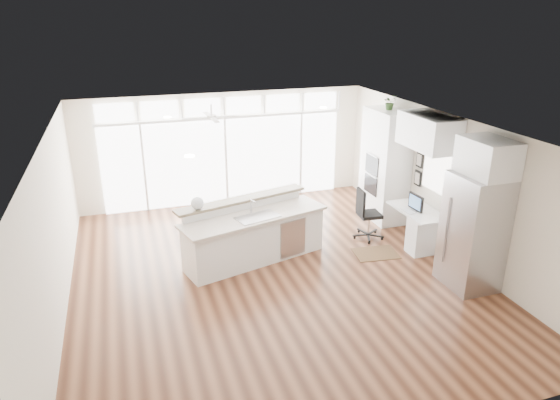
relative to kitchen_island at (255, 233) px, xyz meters
name	(u,v)px	position (x,y,z in m)	size (l,w,h in m)	color
floor	(274,275)	(0.17, -0.67, -0.57)	(7.00, 8.00, 0.02)	#432314
ceiling	(273,128)	(0.17, -0.67, 2.14)	(7.00, 8.00, 0.02)	white
wall_back	(225,148)	(0.17, 3.33, 0.79)	(7.00, 0.04, 2.70)	silver
wall_front	(391,344)	(0.17, -4.67, 0.79)	(7.00, 0.04, 2.70)	silver
wall_left	(54,232)	(-3.33, -0.67, 0.79)	(0.04, 8.00, 2.70)	silver
wall_right	(447,185)	(3.67, -0.67, 0.79)	(0.04, 8.00, 2.70)	silver
glass_wall	(226,161)	(0.17, 3.27, 0.49)	(5.80, 0.06, 2.08)	white
transom_row	(224,106)	(0.17, 3.27, 1.82)	(5.90, 0.06, 0.40)	white
desk_window	(437,171)	(3.63, -0.37, 0.99)	(0.04, 0.85, 0.85)	silver
ceiling_fan	(211,112)	(-0.33, 2.13, 1.92)	(1.16, 1.16, 0.32)	silver
recessed_lights	(270,127)	(0.17, -0.47, 2.12)	(3.40, 3.00, 0.02)	#F4E6CF
oven_cabinet	(385,166)	(3.34, 1.13, 0.69)	(0.64, 1.20, 2.50)	white
desk_nook	(417,227)	(3.30, -0.37, -0.18)	(0.72, 1.30, 0.76)	white
upper_cabinets	(429,132)	(3.34, -0.37, 1.79)	(0.64, 1.30, 0.64)	white
refrigerator	(473,232)	(3.28, -2.02, 0.44)	(0.76, 0.90, 2.00)	#ADADB1
fridge_cabinet	(488,157)	(3.34, -2.02, 1.74)	(0.64, 0.90, 0.60)	white
framed_photos	(419,169)	(3.63, 0.25, 0.84)	(0.06, 0.22, 0.80)	black
kitchen_island	(255,233)	(0.00, 0.00, 0.00)	(2.83, 1.07, 1.13)	white
rug	(376,253)	(2.33, -0.50, -0.56)	(0.84, 0.61, 0.01)	#331F10
office_chair	(369,214)	(2.53, 0.22, -0.02)	(0.56, 0.52, 1.08)	black
fishbowl	(197,203)	(-1.02, 0.13, 0.68)	(0.24, 0.24, 0.24)	silver
monitor	(416,202)	(3.22, -0.37, 0.38)	(0.07, 0.43, 0.36)	black
keyboard	(408,211)	(3.05, -0.37, 0.21)	(0.13, 0.34, 0.02)	silver
potted_plant	(390,104)	(3.34, 1.13, 2.06)	(0.29, 0.32, 0.25)	#325424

